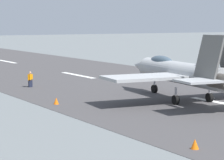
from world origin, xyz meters
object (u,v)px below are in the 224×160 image
fighter_jet (182,72)px  marker_cone_mid (56,101)px  marker_cone_near (195,144)px  crew_person (30,79)px

fighter_jet → marker_cone_mid: fighter_jet is taller
fighter_jet → marker_cone_mid: (3.59, 9.80, -2.10)m
marker_cone_near → marker_cone_mid: 16.54m
fighter_jet → marker_cone_near: 16.38m
fighter_jet → marker_cone_near: size_ratio=30.08×
fighter_jet → crew_person: size_ratio=10.45×
fighter_jet → crew_person: (14.45, 7.48, -1.59)m
marker_cone_near → marker_cone_mid: (16.54, 0.00, 0.00)m
crew_person → marker_cone_near: 27.51m
marker_cone_mid → marker_cone_near: bearing=180.0°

